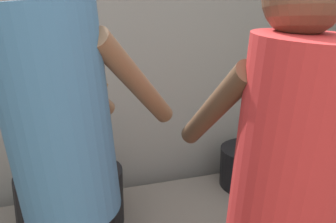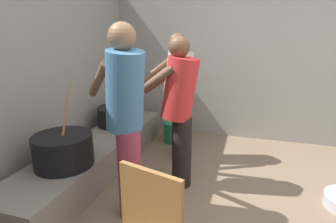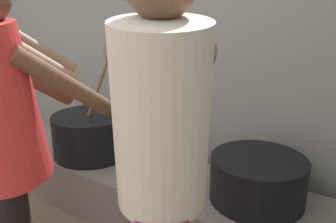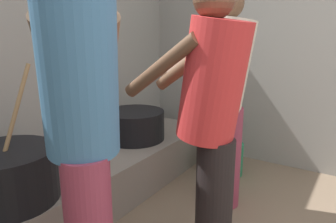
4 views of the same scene
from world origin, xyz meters
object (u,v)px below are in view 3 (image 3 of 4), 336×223
cook_in_red_shirt (1,150)px  cooking_pot_main (91,134)px  cooking_pot_secondary (258,179)px  cook_in_cream_shirt (162,168)px

cook_in_red_shirt → cooking_pot_main: bearing=119.7°
cooking_pot_secondary → cook_in_cream_shirt: 0.95m
cooking_pot_main → cooking_pot_secondary: 1.22m
cooking_pot_main → cook_in_red_shirt: (0.55, -0.97, 0.37)m
cooking_pot_main → cook_in_cream_shirt: 1.46m
cooking_pot_main → cook_in_red_shirt: bearing=-60.3°
cooking_pot_secondary → cook_in_cream_shirt: cook_in_cream_shirt is taller
cooking_pot_secondary → cook_in_red_shirt: 1.29m
cooking_pot_main → cook_in_cream_shirt: (1.17, -0.78, 0.39)m
cooking_pot_main → cook_in_red_shirt: cook_in_red_shirt is taller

